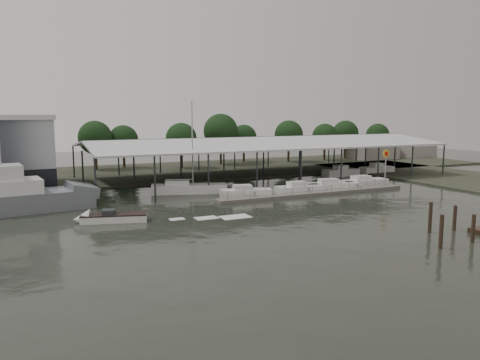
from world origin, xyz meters
name	(u,v)px	position (x,y,z in m)	size (l,w,h in m)	color
ground	(247,221)	(0.00, 0.00, 0.00)	(200.00, 200.00, 0.00)	#252A22
land_strip_far	(143,173)	(0.00, 42.00, 0.10)	(140.00, 30.00, 0.30)	#3C4030
land_strip_east	(471,180)	(45.00, 10.00, 0.10)	(20.00, 60.00, 0.30)	#3C4030
covered_boat_shed	(264,141)	(17.00, 28.00, 6.13)	(58.24, 24.00, 6.96)	silver
floating_dock	(315,193)	(15.00, 10.00, 0.20)	(28.00, 2.00, 1.40)	#69635C
shell_fuel_sign	(386,161)	(27.00, 9.99, 3.93)	(1.10, 0.18, 5.55)	#929598
distant_commercial_buildings	(385,151)	(59.03, 44.69, 1.84)	(22.00, 8.00, 4.00)	gray
grey_trawler	(14,198)	(-20.77, 14.90, 1.58)	(17.47, 6.97, 8.84)	slate
white_sailboat	(188,188)	(0.27, 18.41, 0.64)	(10.33, 5.55, 12.43)	white
speedboat_underway	(108,218)	(-12.49, 5.70, 0.39)	(17.70, 6.50, 2.00)	white
moored_cruiser_0	(245,193)	(5.84, 12.18, 0.61)	(6.92, 3.81, 1.70)	white
moored_cruiser_1	(299,189)	(13.70, 11.82, 0.61)	(6.65, 2.51, 1.70)	white
moored_cruiser_2	(331,186)	(19.19, 12.17, 0.61)	(7.86, 3.86, 1.70)	white
moored_cruiser_3	(363,182)	(25.49, 12.85, 0.61)	(7.88, 2.45, 1.70)	white
mooring_pilings	(473,231)	(13.58, -14.91, 0.98)	(7.11, 8.73, 3.39)	#37281B
horizon_tree_line	(247,135)	(23.78, 48.05, 6.11)	(71.70, 10.74, 10.69)	#322316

